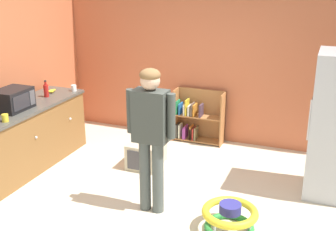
% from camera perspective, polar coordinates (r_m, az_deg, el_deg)
% --- Properties ---
extents(ground_plane, '(12.00, 12.00, 0.00)m').
position_cam_1_polar(ground_plane, '(5.14, -0.53, -12.23)').
color(ground_plane, beige).
rests_on(ground_plane, ground).
extents(back_wall, '(5.20, 0.06, 2.70)m').
position_cam_1_polar(back_wall, '(6.74, 6.94, 7.62)').
color(back_wall, '#C36844').
rests_on(back_wall, ground).
extents(left_side_wall, '(0.06, 2.99, 2.70)m').
position_cam_1_polar(left_side_wall, '(6.62, -19.52, 6.46)').
color(left_side_wall, '#C66A41').
rests_on(left_side_wall, ground).
extents(kitchen_counter, '(0.65, 2.43, 0.90)m').
position_cam_1_polar(kitchen_counter, '(6.13, -19.44, -3.30)').
color(kitchen_counter, brown).
rests_on(kitchen_counter, ground).
extents(bookshelf, '(0.80, 0.28, 0.85)m').
position_cam_1_polar(bookshelf, '(6.90, 3.79, -0.48)').
color(bookshelf, '#B07440').
rests_on(bookshelf, ground).
extents(standing_person, '(0.57, 0.23, 1.68)m').
position_cam_1_polar(standing_person, '(4.66, -2.32, -1.63)').
color(standing_person, '#4E5654').
rests_on(standing_person, ground).
extents(baby_walker, '(0.60, 0.60, 0.32)m').
position_cam_1_polar(baby_walker, '(4.71, 8.25, -13.33)').
color(baby_walker, green).
rests_on(baby_walker, ground).
extents(pet_carrier, '(0.42, 0.55, 0.36)m').
position_cam_1_polar(pet_carrier, '(6.09, -2.95, -5.08)').
color(pet_carrier, beige).
rests_on(pet_carrier, ground).
extents(microwave, '(0.37, 0.48, 0.28)m').
position_cam_1_polar(microwave, '(5.97, -20.05, 2.03)').
color(microwave, black).
rests_on(microwave, kitchen_counter).
extents(banana_bunch, '(0.12, 0.16, 0.04)m').
position_cam_1_polar(banana_bunch, '(6.66, -15.20, 3.22)').
color(banana_bunch, yellow).
rests_on(banana_bunch, kitchen_counter).
extents(ketchup_bottle, '(0.07, 0.07, 0.25)m').
position_cam_1_polar(ketchup_bottle, '(6.44, -15.99, 3.26)').
color(ketchup_bottle, red).
rests_on(ketchup_bottle, kitchen_counter).
extents(blue_cup, '(0.08, 0.08, 0.09)m').
position_cam_1_polar(blue_cup, '(6.34, -17.78, 2.36)').
color(blue_cup, blue).
rests_on(blue_cup, kitchen_counter).
extents(white_cup, '(0.08, 0.08, 0.09)m').
position_cam_1_polar(white_cup, '(6.66, -12.49, 3.61)').
color(white_cup, white).
rests_on(white_cup, kitchen_counter).
extents(yellow_cup, '(0.08, 0.08, 0.09)m').
position_cam_1_polar(yellow_cup, '(5.55, -20.95, -0.31)').
color(yellow_cup, yellow).
rests_on(yellow_cup, kitchen_counter).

